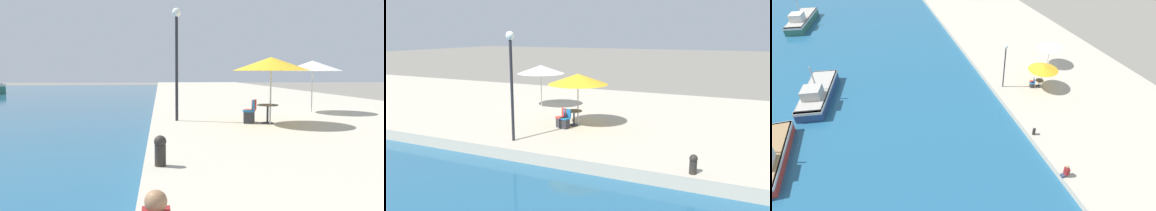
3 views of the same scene
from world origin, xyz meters
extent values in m
cube|color=#BCB29E|center=(8.00, 37.00, 0.27)|extent=(16.00, 90.00, 0.53)
cube|color=navy|center=(-16.61, 25.17, 0.54)|extent=(3.65, 7.86, 1.01)
cube|color=silver|center=(-16.61, 25.17, 0.92)|extent=(3.71, 7.94, 0.25)
cube|color=#ADA89E|center=(-16.61, 25.17, 1.10)|extent=(3.36, 7.23, 0.10)
cube|color=#B7B2A8|center=(-16.84, 23.87, 1.60)|extent=(1.92, 1.93, 0.91)
cylinder|color=#B7B2A8|center=(-16.61, 25.17, 2.35)|extent=(0.12, 0.12, 2.42)
cube|color=#33705B|center=(-19.83, 47.11, 0.60)|extent=(4.05, 9.21, 1.12)
cube|color=silver|center=(-19.83, 47.11, 1.03)|extent=(4.12, 9.30, 0.25)
cube|color=#ADA89E|center=(-19.83, 47.11, 1.21)|extent=(3.73, 8.47, 0.10)
cube|color=silver|center=(-20.12, 45.58, 1.76)|extent=(2.05, 2.24, 1.00)
cylinder|color=#B7B2A8|center=(-19.83, 47.11, 2.59)|extent=(0.12, 0.12, 2.68)
cylinder|color=#B7B7B7|center=(4.56, 19.24, 1.63)|extent=(0.06, 0.06, 2.19)
cone|color=yellow|center=(4.56, 19.24, 2.83)|extent=(2.92, 2.92, 0.51)
cylinder|color=#B7B7B7|center=(7.87, 23.28, 1.63)|extent=(0.06, 0.06, 2.20)
cone|color=white|center=(7.87, 23.28, 2.84)|extent=(2.85, 2.85, 0.50)
cylinder|color=#333338|center=(4.51, 19.44, 0.55)|extent=(0.44, 0.44, 0.04)
cylinder|color=#333338|center=(4.51, 19.44, 0.88)|extent=(0.08, 0.08, 0.70)
cylinder|color=#4C4742|center=(4.51, 19.44, 1.25)|extent=(0.80, 0.80, 0.04)
cube|color=#2D2D33|center=(3.89, 19.85, 0.76)|extent=(0.47, 0.47, 0.45)
cube|color=red|center=(3.89, 19.85, 1.01)|extent=(0.55, 0.55, 0.06)
cube|color=red|center=(4.06, 19.74, 1.24)|extent=(0.27, 0.37, 0.40)
cube|color=#2D2D33|center=(3.77, 19.56, 0.76)|extent=(0.39, 0.39, 0.45)
cube|color=#1E66A3|center=(3.77, 19.56, 1.01)|extent=(0.46, 0.46, 0.06)
cube|color=#1E66A3|center=(3.97, 19.52, 1.24)|extent=(0.12, 0.40, 0.40)
cube|color=#333D5B|center=(0.13, 8.57, 0.61)|extent=(0.38, 0.28, 0.16)
cube|color=maroon|center=(0.32, 8.57, 0.98)|extent=(0.26, 0.36, 0.57)
sphere|color=#9E704C|center=(0.32, 8.57, 1.37)|extent=(0.21, 0.21, 0.21)
cylinder|color=#2D2823|center=(0.36, 13.14, 0.76)|extent=(0.24, 0.24, 0.45)
sphere|color=#2D2823|center=(0.36, 13.14, 1.06)|extent=(0.26, 0.26, 0.26)
cylinder|color=#232328|center=(1.05, 20.60, 2.63)|extent=(0.12, 0.12, 4.20)
sphere|color=white|center=(1.05, 20.60, 4.91)|extent=(0.36, 0.36, 0.36)
camera|label=1|loc=(0.36, 5.34, 2.50)|focal=35.00mm
camera|label=2|loc=(-11.60, 11.62, 5.05)|focal=35.00mm
camera|label=3|loc=(-11.00, -2.43, 16.91)|focal=28.00mm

